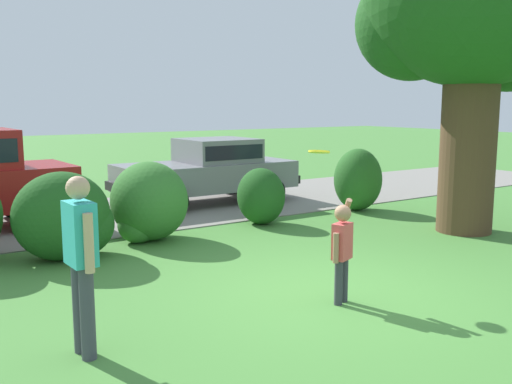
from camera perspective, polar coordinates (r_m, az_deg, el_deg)
ground_plane at (r=7.56m, az=7.65°, el=-9.79°), size 80.00×80.00×0.00m
driveway_strip at (r=13.05m, az=-11.77°, el=-1.95°), size 28.00×4.40×0.02m
oak_tree_large at (r=11.66m, az=20.97°, el=16.75°), size 4.39×4.03×6.10m
shrub_centre_left at (r=9.36m, az=-18.21°, el=-2.58°), size 1.56×1.23×1.37m
shrub_centre at (r=10.27m, az=-10.66°, el=-1.12°), size 1.34×1.46×1.39m
shrub_centre_right at (r=11.46m, az=0.49°, el=-0.42°), size 0.92×1.06×1.13m
shrub_far_end at (r=13.15m, az=10.07°, el=1.23°), size 1.06×1.11×1.40m
parked_sedan at (r=13.88m, az=-4.64°, el=2.34°), size 4.40×2.10×1.56m
child_thrower at (r=6.97m, az=8.53°, el=-5.27°), size 0.39×0.37×1.29m
frisbee at (r=7.47m, az=6.27°, el=4.00°), size 0.28×0.28×0.09m
adult_onlooker at (r=5.65m, az=-16.97°, el=-6.11°), size 0.24×0.53×1.74m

